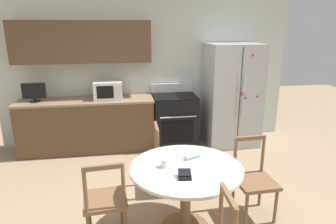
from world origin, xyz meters
The scene contains 14 objects.
ground_plane centered at (0.00, 0.00, 0.00)m, with size 14.00×14.00×0.00m, color #9E8466.
back_wall centered at (-0.30, 2.59, 1.45)m, with size 5.20×0.44×2.60m.
kitchen_counter centered at (-1.08, 2.29, 0.45)m, with size 2.26×0.64×0.90m.
refrigerator centered at (1.46, 2.20, 0.90)m, with size 0.92×0.78×1.80m.
oven_range centered at (0.43, 2.26, 0.47)m, with size 0.75×0.68×1.08m.
microwave centered at (-0.71, 2.30, 1.05)m, with size 0.47×0.38×0.30m.
countertop_tv centered at (-1.88, 2.25, 1.07)m, with size 0.37×0.16×0.31m.
dining_table centered at (0.12, -0.09, 0.58)m, with size 1.14×1.14×0.73m.
dining_chair_right centered at (0.93, 0.04, 0.43)m, with size 0.44×0.44×0.90m.
dining_chair_left centered at (-0.70, -0.11, 0.43)m, with size 0.45×0.45×0.90m.
dining_chair_far centered at (0.08, 0.73, 0.43)m, with size 0.43×0.43×0.90m.
candle_glass centered at (-0.10, -0.05, 0.77)m, with size 0.08×0.08×0.08m.
folded_napkin centered at (0.23, 0.10, 0.76)m, with size 0.19×0.13×0.05m.
wallet centered at (0.06, -0.31, 0.76)m, with size 0.13×0.14×0.07m.
Camera 1 is at (-0.50, -2.76, 2.10)m, focal length 32.00 mm.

